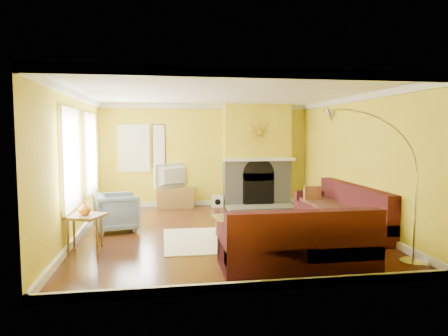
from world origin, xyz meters
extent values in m
cube|color=#552912|center=(0.00, 0.00, -0.01)|extent=(5.50, 6.00, 0.02)
cube|color=white|center=(0.00, 0.00, 2.71)|extent=(5.50, 6.00, 0.02)
cube|color=yellow|center=(0.00, 3.01, 1.35)|extent=(5.50, 0.02, 2.70)
cube|color=yellow|center=(0.00, -3.01, 1.35)|extent=(5.50, 0.02, 2.70)
cube|color=yellow|center=(-2.76, 0.00, 1.35)|extent=(0.02, 6.00, 2.70)
cube|color=yellow|center=(2.76, 0.00, 1.35)|extent=(0.02, 6.00, 2.70)
cube|color=white|center=(-2.72, 1.30, 1.50)|extent=(0.06, 1.22, 1.72)
cube|color=white|center=(-2.72, -0.60, 1.50)|extent=(0.06, 1.22, 1.72)
cube|color=white|center=(-1.90, 2.96, 1.55)|extent=(0.82, 0.06, 1.22)
cube|color=white|center=(-1.25, 2.97, 1.60)|extent=(0.34, 0.04, 1.14)
cube|color=white|center=(1.35, 2.56, 1.25)|extent=(1.92, 0.22, 0.08)
cube|color=gray|center=(1.35, 2.25, 0.03)|extent=(1.80, 0.70, 0.06)
cube|color=beige|center=(0.03, -0.58, 0.01)|extent=(2.40, 1.80, 0.02)
cube|color=olive|center=(-0.85, 2.74, 0.26)|extent=(0.94, 0.42, 0.52)
imported|color=black|center=(-0.85, 2.74, 0.83)|extent=(0.98, 0.71, 0.62)
cube|color=white|center=(0.25, 2.71, 0.15)|extent=(0.29, 0.29, 0.29)
imported|color=slate|center=(-2.09, 0.42, 0.37)|extent=(0.99, 0.97, 0.75)
imported|color=orange|center=(-2.44, -0.95, 0.72)|extent=(0.23, 0.23, 0.22)
imported|color=white|center=(0.16, -0.70, 0.45)|extent=(0.28, 0.31, 0.03)
camera|label=1|loc=(-1.19, -7.63, 1.94)|focal=32.00mm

